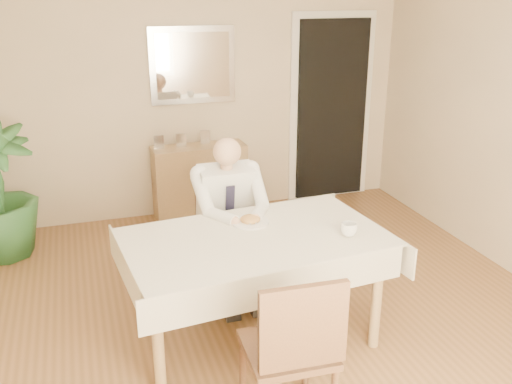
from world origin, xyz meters
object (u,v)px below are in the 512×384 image
object	(u,v)px
dining_table	(255,248)
chair_near	(294,346)
coffee_mug	(349,229)
chair_far	(223,227)
seated_man	(231,212)
sideboard	(200,181)

from	to	relation	value
dining_table	chair_near	xyz separation A→B (m)	(-0.09, -0.94, -0.12)
coffee_mug	chair_far	bearing A→B (deg)	119.13
dining_table	chair_near	world-z (taller)	chair_near
chair_near	seated_man	size ratio (longest dim) A/B	0.77
seated_man	sideboard	distance (m)	1.70
dining_table	coffee_mug	world-z (taller)	coffee_mug
chair_far	coffee_mug	xyz separation A→B (m)	(0.59, -1.05, 0.34)
seated_man	coffee_mug	distance (m)	0.98
dining_table	seated_man	size ratio (longest dim) A/B	1.46
dining_table	coffee_mug	bearing A→B (deg)	-22.70
dining_table	chair_far	world-z (taller)	chair_far
chair_near	sideboard	bearing A→B (deg)	88.86
chair_near	coffee_mug	distance (m)	1.05
seated_man	coffee_mug	bearing A→B (deg)	-52.79
chair_near	sideboard	size ratio (longest dim) A/B	1.01
dining_table	seated_man	xyz separation A→B (m)	(0.00, 0.59, 0.02)
dining_table	chair_far	distance (m)	0.90
chair_far	seated_man	world-z (taller)	seated_man
coffee_mug	sideboard	world-z (taller)	coffee_mug
seated_man	chair_far	bearing A→B (deg)	90.00
dining_table	sideboard	bearing A→B (deg)	81.35
dining_table	sideboard	xyz separation A→B (m)	(0.12, 2.26, -0.29)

